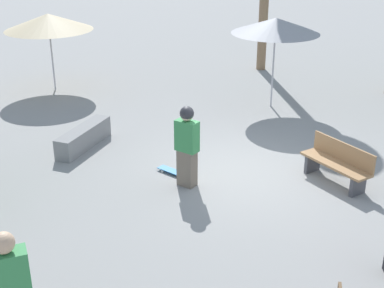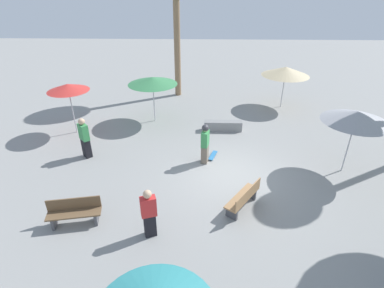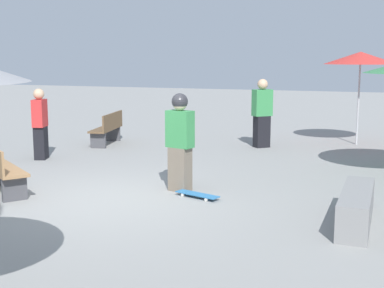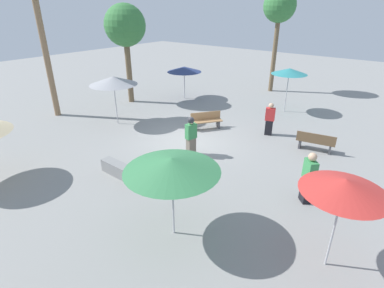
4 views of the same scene
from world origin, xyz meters
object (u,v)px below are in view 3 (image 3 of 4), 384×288
Objects in this scene: bench_near at (108,129)px; shade_umbrella_red at (361,58)px; skateboard at (197,194)px; bystander_watching at (40,124)px; skater_main at (180,139)px; concrete_ledge at (356,207)px; bench_far at (0,169)px; bystander_far at (262,113)px.

shade_umbrella_red is (-6.26, -2.31, 1.86)m from bench_near.
bystander_watching is at bearing 174.53° from skateboard.
concrete_ledge is (-3.01, 0.93, -0.68)m from skater_main.
skater_main reaches higher than concrete_ledge.
bench_far is (-0.84, 5.25, 0.00)m from bench_near.
bystander_far reaches higher than bench_near.
shade_umbrella_red reaches higher than bench_far.
bystander_watching is (7.08, -2.56, 0.56)m from concrete_ledge.
shade_umbrella_red is 3.00m from bystander_far.
concrete_ledge is 1.20× the size of bench_far.
shade_umbrella_red is (-5.42, -7.57, 1.86)m from bench_far.
bystander_far reaches higher than concrete_ledge.
bystander_watching is at bearing 159.40° from bench_near.
bench_far is at bearing 3.06° from concrete_ledge.
skater_main is 4.39m from bystander_watching.
bench_near is at bearing -28.53° from bystander_watching.
bench_far is 0.63× the size of shade_umbrella_red.
bench_near is at bearing 146.29° from skater_main.
shade_umbrella_red is at bearing -13.09° from bystander_far.
bystander_watching is (1.24, -2.87, 0.38)m from bench_far.
bench_near is 5.32m from bench_far.
skateboard is at bearing 72.18° from shade_umbrella_red.
bystander_watching is at bearing 35.14° from shade_umbrella_red.
skateboard is 0.33× the size of shade_umbrella_red.
skater_main is 0.97× the size of bystander_far.
skater_main reaches higher than bystander_watching.
bench_far is (2.83, 1.24, -0.50)m from skater_main.
concrete_ledge is 1.06× the size of bystander_far.
bystander_far is at bearing 99.20° from bench_far.
bench_near reaches higher than skateboard.
skater_main is 0.70× the size of shade_umbrella_red.
skater_main is at bearing 59.60° from bench_far.
bystander_far is (-0.30, -4.99, -0.04)m from skater_main.
concrete_ledge is at bearing 93.30° from shade_umbrella_red.
bench_near is at bearing 150.68° from bystander_far.
concrete_ledge is at bearing -128.62° from bystander_watching.
bench_far is 9.49m from shade_umbrella_red.
concrete_ledge is 1.13× the size of bench_near.
shade_umbrella_red is at bearing -80.53° from bench_near.
bench_near is (4.11, -4.36, 0.37)m from skateboard.
bystander_far is at bearing -71.21° from bystander_watching.
concrete_ledge is 5.85m from bench_far.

